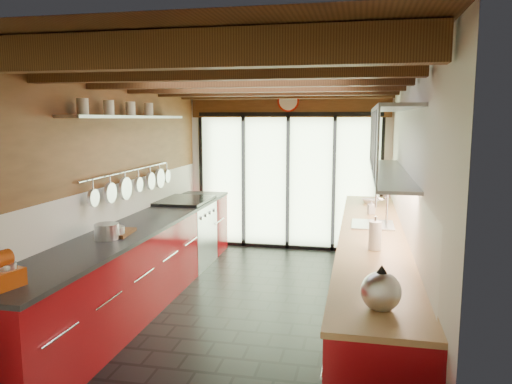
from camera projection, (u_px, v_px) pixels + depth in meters
ground at (252, 310)px, 5.48m from camera, size 5.50×5.50×0.00m
room_shell at (251, 160)px, 5.24m from camera, size 5.50×5.50×5.50m
ceiling_beams at (259, 84)px, 5.49m from camera, size 3.14×5.06×4.90m
glass_door at (288, 146)px, 7.85m from camera, size 2.95×0.10×2.90m
left_counter at (142, 262)px, 5.67m from camera, size 0.68×5.00×0.92m
range_stove at (186, 233)px, 7.07m from camera, size 0.66×0.90×0.97m
right_counter at (372, 277)px, 5.16m from camera, size 0.68×5.00×0.92m
sink_assembly at (374, 222)px, 5.47m from camera, size 0.45×0.52×0.43m
upper_cabinets_right at (391, 141)px, 5.21m from camera, size 0.34×3.00×3.00m
left_wall_fixtures at (134, 144)px, 5.80m from camera, size 0.28×2.60×0.96m
stand_mixer at (1, 274)px, 3.42m from camera, size 0.23×0.33×0.27m
pot_large at (107, 231)px, 4.84m from camera, size 0.28×0.28×0.15m
pot_small at (112, 232)px, 4.93m from camera, size 0.31×0.31×0.10m
cutting_board at (117, 233)px, 5.04m from camera, size 0.31×0.41×0.03m
kettle at (381, 289)px, 3.05m from camera, size 0.32×0.34×0.29m
paper_towel at (375, 236)px, 4.42m from camera, size 0.13×0.13×0.31m
soap_bottle at (371, 207)px, 6.11m from camera, size 0.10×0.10×0.18m
bowl at (370, 201)px, 6.90m from camera, size 0.27×0.27×0.06m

